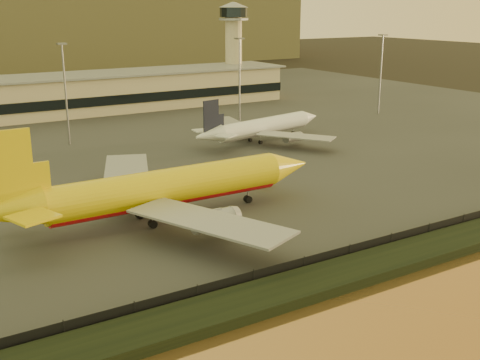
% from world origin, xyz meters
% --- Properties ---
extents(ground, '(900.00, 900.00, 0.00)m').
position_xyz_m(ground, '(0.00, 0.00, 0.00)').
color(ground, black).
rests_on(ground, ground).
extents(embankment, '(320.00, 7.00, 1.40)m').
position_xyz_m(embankment, '(0.00, -17.00, 0.70)').
color(embankment, black).
rests_on(embankment, ground).
extents(tarmac, '(320.00, 220.00, 0.20)m').
position_xyz_m(tarmac, '(0.00, 95.00, 0.10)').
color(tarmac, '#2D2D2D').
rests_on(tarmac, ground).
extents(perimeter_fence, '(300.00, 0.05, 2.20)m').
position_xyz_m(perimeter_fence, '(0.00, -13.00, 1.30)').
color(perimeter_fence, black).
rests_on(perimeter_fence, tarmac).
extents(terminal_building, '(202.00, 25.00, 12.60)m').
position_xyz_m(terminal_building, '(-14.52, 125.55, 6.25)').
color(terminal_building, tan).
rests_on(terminal_building, tarmac).
extents(control_tower, '(11.20, 11.20, 35.50)m').
position_xyz_m(control_tower, '(70.00, 131.00, 21.66)').
color(control_tower, tan).
rests_on(control_tower, tarmac).
extents(apron_light_masts, '(152.20, 12.20, 25.40)m').
position_xyz_m(apron_light_masts, '(15.00, 75.00, 15.70)').
color(apron_light_masts, slate).
rests_on(apron_light_masts, tarmac).
extents(dhl_cargo_jet, '(59.07, 58.10, 17.71)m').
position_xyz_m(dhl_cargo_jet, '(-13.17, 15.81, 5.49)').
color(dhl_cargo_jet, '#DFBA0B').
rests_on(dhl_cargo_jet, tarmac).
extents(white_narrowbody_jet, '(44.03, 42.29, 12.73)m').
position_xyz_m(white_narrowbody_jet, '(33.76, 56.83, 4.00)').
color(white_narrowbody_jet, silver).
rests_on(white_narrowbody_jet, tarmac).
extents(gse_vehicle_yellow, '(4.44, 2.35, 1.92)m').
position_xyz_m(gse_vehicle_yellow, '(11.12, 23.02, 1.16)').
color(gse_vehicle_yellow, '#DFBA0B').
rests_on(gse_vehicle_yellow, tarmac).
extents(gse_vehicle_white, '(4.28, 3.08, 1.76)m').
position_xyz_m(gse_vehicle_white, '(-28.01, 31.49, 1.08)').
color(gse_vehicle_white, silver).
rests_on(gse_vehicle_white, tarmac).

